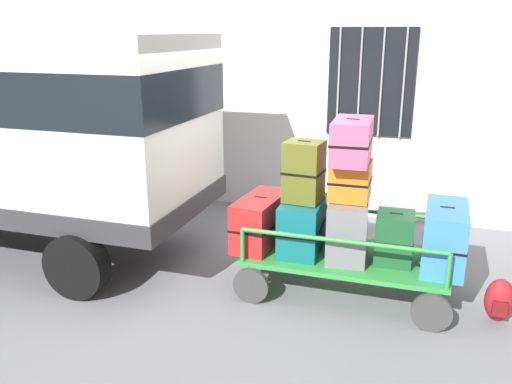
{
  "coord_description": "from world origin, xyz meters",
  "views": [
    {
      "loc": [
        1.83,
        -5.24,
        2.7
      ],
      "look_at": [
        0.16,
        -0.06,
        1.03
      ],
      "focal_mm": 36.93,
      "sensor_mm": 36.0,
      "label": 1
    }
  ],
  "objects_px": {
    "suitcase_right_bottom": "(444,237)",
    "luggage_cart": "(346,261)",
    "suitcase_left_bottom": "(261,221)",
    "van": "(7,120)",
    "suitcase_midleft_middle": "(304,171)",
    "suitcase_midright_bottom": "(394,238)",
    "suitcase_center_bottom": "(348,227)",
    "suitcase_center_middle": "(350,180)",
    "suitcase_center_top": "(352,141)",
    "backpack": "(499,300)",
    "suitcase_midleft_bottom": "(303,226)"
  },
  "relations": [
    {
      "from": "suitcase_right_bottom",
      "to": "luggage_cart",
      "type": "bearing_deg",
      "value": -177.77
    },
    {
      "from": "suitcase_left_bottom",
      "to": "van",
      "type": "bearing_deg",
      "value": -179.83
    },
    {
      "from": "suitcase_midleft_middle",
      "to": "suitcase_midright_bottom",
      "type": "bearing_deg",
      "value": 0.27
    },
    {
      "from": "suitcase_midleft_middle",
      "to": "suitcase_center_bottom",
      "type": "distance_m",
      "value": 0.75
    },
    {
      "from": "suitcase_midleft_middle",
      "to": "suitcase_center_bottom",
      "type": "relative_size",
      "value": 0.81
    },
    {
      "from": "suitcase_left_bottom",
      "to": "suitcase_midleft_middle",
      "type": "xyz_separation_m",
      "value": [
        0.48,
        -0.05,
        0.61
      ]
    },
    {
      "from": "suitcase_center_bottom",
      "to": "suitcase_midright_bottom",
      "type": "bearing_deg",
      "value": -2.68
    },
    {
      "from": "suitcase_left_bottom",
      "to": "suitcase_midleft_middle",
      "type": "bearing_deg",
      "value": -5.45
    },
    {
      "from": "suitcase_center_middle",
      "to": "suitcase_center_top",
      "type": "distance_m",
      "value": 0.42
    },
    {
      "from": "backpack",
      "to": "suitcase_center_middle",
      "type": "bearing_deg",
      "value": 174.21
    },
    {
      "from": "suitcase_midright_bottom",
      "to": "backpack",
      "type": "height_order",
      "value": "suitcase_midright_bottom"
    },
    {
      "from": "suitcase_midleft_middle",
      "to": "suitcase_midright_bottom",
      "type": "relative_size",
      "value": 1.22
    },
    {
      "from": "suitcase_midleft_middle",
      "to": "van",
      "type": "bearing_deg",
      "value": 179.45
    },
    {
      "from": "van",
      "to": "luggage_cart",
      "type": "bearing_deg",
      "value": -0.14
    },
    {
      "from": "luggage_cart",
      "to": "suitcase_right_bottom",
      "type": "distance_m",
      "value": 1.03
    },
    {
      "from": "backpack",
      "to": "suitcase_midleft_bottom",
      "type": "bearing_deg",
      "value": 175.98
    },
    {
      "from": "suitcase_midright_bottom",
      "to": "van",
      "type": "bearing_deg",
      "value": 179.62
    },
    {
      "from": "van",
      "to": "suitcase_center_bottom",
      "type": "height_order",
      "value": "van"
    },
    {
      "from": "suitcase_midleft_middle",
      "to": "suitcase_center_middle",
      "type": "distance_m",
      "value": 0.48
    },
    {
      "from": "van",
      "to": "suitcase_right_bottom",
      "type": "bearing_deg",
      "value": 0.3
    },
    {
      "from": "luggage_cart",
      "to": "suitcase_midleft_bottom",
      "type": "xyz_separation_m",
      "value": [
        -0.48,
        -0.01,
        0.35
      ]
    },
    {
      "from": "suitcase_midleft_middle",
      "to": "suitcase_center_bottom",
      "type": "xyz_separation_m",
      "value": [
        0.48,
        0.03,
        -0.57
      ]
    },
    {
      "from": "suitcase_center_bottom",
      "to": "backpack",
      "type": "bearing_deg",
      "value": -5.8
    },
    {
      "from": "van",
      "to": "backpack",
      "type": "distance_m",
      "value": 5.91
    },
    {
      "from": "luggage_cart",
      "to": "suitcase_center_top",
      "type": "distance_m",
      "value": 1.31
    },
    {
      "from": "suitcase_midleft_middle",
      "to": "suitcase_center_middle",
      "type": "height_order",
      "value": "suitcase_midleft_middle"
    },
    {
      "from": "suitcase_midleft_middle",
      "to": "suitcase_center_top",
      "type": "distance_m",
      "value": 0.6
    },
    {
      "from": "luggage_cart",
      "to": "suitcase_midleft_bottom",
      "type": "bearing_deg",
      "value": -178.55
    },
    {
      "from": "luggage_cart",
      "to": "suitcase_midright_bottom",
      "type": "distance_m",
      "value": 0.58
    },
    {
      "from": "suitcase_right_bottom",
      "to": "suitcase_midright_bottom",
      "type": "bearing_deg",
      "value": -173.06
    },
    {
      "from": "suitcase_midright_bottom",
      "to": "suitcase_center_top",
      "type": "bearing_deg",
      "value": -178.03
    },
    {
      "from": "suitcase_midleft_bottom",
      "to": "suitcase_center_top",
      "type": "height_order",
      "value": "suitcase_center_top"
    },
    {
      "from": "suitcase_left_bottom",
      "to": "suitcase_center_top",
      "type": "xyz_separation_m",
      "value": [
        0.96,
        -0.06,
        0.97
      ]
    },
    {
      "from": "van",
      "to": "suitcase_left_bottom",
      "type": "xyz_separation_m",
      "value": [
        3.27,
        0.01,
        -0.95
      ]
    },
    {
      "from": "backpack",
      "to": "suitcase_right_bottom",
      "type": "bearing_deg",
      "value": 161.0
    },
    {
      "from": "suitcase_left_bottom",
      "to": "suitcase_center_bottom",
      "type": "distance_m",
      "value": 0.96
    },
    {
      "from": "suitcase_center_middle",
      "to": "backpack",
      "type": "height_order",
      "value": "suitcase_center_middle"
    },
    {
      "from": "suitcase_center_bottom",
      "to": "backpack",
      "type": "distance_m",
      "value": 1.6
    },
    {
      "from": "suitcase_left_bottom",
      "to": "suitcase_center_middle",
      "type": "distance_m",
      "value": 1.1
    },
    {
      "from": "suitcase_midleft_bottom",
      "to": "backpack",
      "type": "distance_m",
      "value": 2.04
    },
    {
      "from": "suitcase_midright_bottom",
      "to": "backpack",
      "type": "relative_size",
      "value": 1.2
    },
    {
      "from": "suitcase_left_bottom",
      "to": "suitcase_center_top",
      "type": "bearing_deg",
      "value": -3.44
    },
    {
      "from": "luggage_cart",
      "to": "suitcase_left_bottom",
      "type": "relative_size",
      "value": 2.36
    },
    {
      "from": "suitcase_center_top",
      "to": "suitcase_midright_bottom",
      "type": "relative_size",
      "value": 1.34
    },
    {
      "from": "suitcase_center_middle",
      "to": "backpack",
      "type": "distance_m",
      "value": 1.83
    },
    {
      "from": "suitcase_left_bottom",
      "to": "suitcase_midright_bottom",
      "type": "relative_size",
      "value": 1.73
    },
    {
      "from": "luggage_cart",
      "to": "suitcase_center_middle",
      "type": "relative_size",
      "value": 5.12
    },
    {
      "from": "suitcase_left_bottom",
      "to": "backpack",
      "type": "relative_size",
      "value": 2.07
    },
    {
      "from": "suitcase_center_top",
      "to": "suitcase_right_bottom",
      "type": "bearing_deg",
      "value": 4.46
    },
    {
      "from": "luggage_cart",
      "to": "suitcase_midright_bottom",
      "type": "relative_size",
      "value": 4.08
    }
  ]
}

